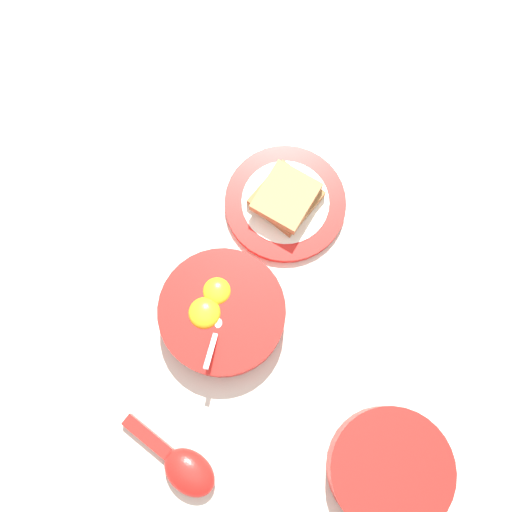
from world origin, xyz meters
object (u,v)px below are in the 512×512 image
object	(u,v)px
toast_plate	(287,204)
soup_spoon	(184,468)
congee_bowl	(390,469)
toast_sandwich	(288,198)
egg_bowl	(222,312)

from	to	relation	value
toast_plate	soup_spoon	size ratio (longest dim) A/B	1.19
toast_plate	soup_spoon	distance (m)	0.41
soup_spoon	congee_bowl	xyz separation A→B (m)	(-0.07, 0.27, 0.01)
toast_sandwich	congee_bowl	size ratio (longest dim) A/B	0.68
soup_spoon	toast_plate	bearing A→B (deg)	173.11
toast_sandwich	soup_spoon	xyz separation A→B (m)	(0.40, -0.05, -0.02)
toast_plate	congee_bowl	distance (m)	0.40
toast_plate	toast_sandwich	size ratio (longest dim) A/B	1.64
egg_bowl	toast_sandwich	size ratio (longest dim) A/B	1.60
egg_bowl	congee_bowl	distance (m)	0.31
egg_bowl	toast_plate	bearing A→B (deg)	164.42
soup_spoon	toast_sandwich	bearing A→B (deg)	173.20
egg_bowl	toast_plate	distance (m)	0.20
soup_spoon	congee_bowl	bearing A→B (deg)	103.86
egg_bowl	congee_bowl	xyz separation A→B (m)	(0.15, 0.27, 0.00)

